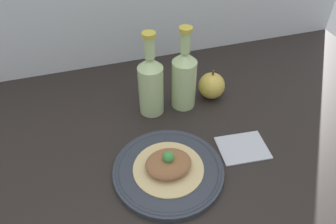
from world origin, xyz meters
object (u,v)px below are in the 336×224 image
at_px(plated_food, 168,164).
at_px(cider_bottle_left, 151,83).
at_px(plate, 168,170).
at_px(cider_bottle_right, 184,77).
at_px(apple, 212,86).

height_order(plated_food, cider_bottle_left, cider_bottle_left).
bearing_deg(cider_bottle_left, plate, -95.24).
bearing_deg(cider_bottle_left, cider_bottle_right, 0.00).
relative_size(plate, cider_bottle_left, 1.07).
height_order(plate, plated_food, plated_food).
height_order(plate, cider_bottle_left, cider_bottle_left).
bearing_deg(cider_bottle_right, plated_food, -116.71).
height_order(plate, apple, apple).
bearing_deg(apple, plate, -130.84).
xyz_separation_m(plate, apple, (0.24, 0.27, 0.03)).
bearing_deg(cider_bottle_right, apple, 6.64).
xyz_separation_m(plated_food, cider_bottle_left, (0.02, 0.26, 0.08)).
height_order(plate, cider_bottle_right, cider_bottle_right).
xyz_separation_m(plated_food, cider_bottle_right, (0.13, 0.26, 0.08)).
xyz_separation_m(plate, plated_food, (-0.00, 0.00, 0.02)).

